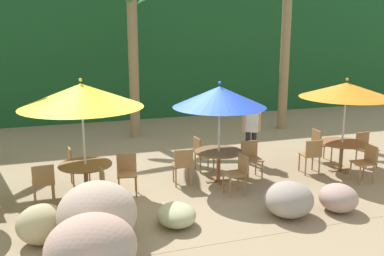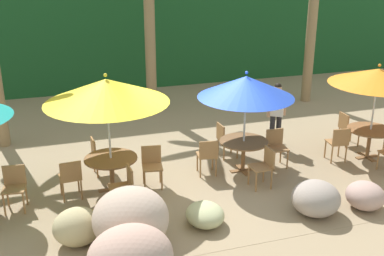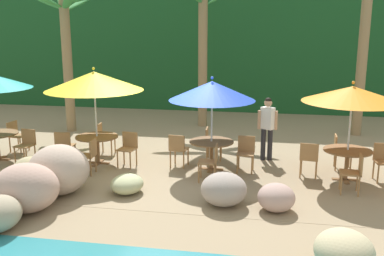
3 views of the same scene
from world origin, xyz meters
name	(u,v)px [view 3 (image 3 of 3)]	position (x,y,z in m)	size (l,w,h in m)	color
ground_plane	(164,169)	(0.00, 0.00, 0.00)	(120.00, 120.00, 0.00)	#937F60
terrace_deck	(164,169)	(0.00, 0.00, 0.00)	(18.00, 5.20, 0.01)	#937F60
foliage_backdrop	(212,38)	(0.00, 9.00, 3.00)	(28.00, 2.40, 6.00)	#194C23
rock_seawall	(43,183)	(-1.91, -2.52, 0.41)	(16.82, 3.53, 1.07)	tan
chair_teal_seaward	(26,143)	(-3.71, -0.03, 0.51)	(0.47, 0.48, 0.87)	#9E7042
chair_teal_inland	(16,134)	(-4.54, 0.84, 0.51)	(0.48, 0.47, 0.87)	#9E7042
umbrella_yellow	(94,81)	(-1.81, 0.15, 2.17)	(2.48, 2.48, 2.52)	silver
dining_table_yellow	(97,141)	(-1.81, 0.15, 0.61)	(1.10, 1.10, 0.74)	brown
chair_yellow_seaward	(128,146)	(-0.96, 0.12, 0.51)	(0.48, 0.48, 0.87)	#9E7042
chair_yellow_inland	(103,136)	(-1.96, 0.99, 0.51)	(0.46, 0.45, 0.87)	#9E7042
chair_yellow_left	(64,145)	(-2.65, -0.01, 0.51)	(0.45, 0.46, 0.87)	#9E7042
chair_yellow_right	(89,154)	(-1.68, -0.69, 0.51)	(0.45, 0.44, 0.87)	#9E7042
umbrella_blue	(212,91)	(1.18, 0.18, 2.00)	(2.11, 2.11, 2.35)	silver
dining_table_blue	(211,146)	(1.18, 0.18, 0.61)	(1.10, 1.10, 0.74)	brown
chair_blue_seaward	(246,151)	(2.04, 0.24, 0.51)	(0.44, 0.44, 0.87)	#9E7042
chair_blue_inland	(211,141)	(1.06, 1.02, 0.51)	(0.45, 0.44, 0.87)	#9E7042
chair_blue_left	(178,148)	(0.33, 0.20, 0.51)	(0.47, 0.48, 0.87)	#9E7042
chair_blue_right	(211,160)	(1.30, -0.67, 0.51)	(0.44, 0.43, 0.87)	#9E7042
umbrella_orange	(352,94)	(4.39, -0.05, 2.04)	(2.24, 2.24, 2.34)	silver
dining_table_orange	(347,155)	(4.39, -0.05, 0.61)	(1.10, 1.10, 0.74)	brown
chair_orange_seaward	(384,159)	(5.23, 0.10, 0.51)	(0.45, 0.46, 0.87)	#9E7042
chair_orange_inland	(340,149)	(4.34, 0.80, 0.51)	(0.45, 0.44, 0.87)	#9E7042
chair_orange_left	(309,157)	(3.54, -0.04, 0.51)	(0.47, 0.48, 0.87)	#9E7042
chair_orange_right	(355,171)	(4.42, -0.91, 0.51)	(0.46, 0.45, 0.87)	#9E7042
palm_tree_nearest	(66,30)	(-4.10, 3.54, 3.37)	(3.77, 3.54, 4.80)	olive
palm_tree_second	(203,24)	(0.21, 5.08, 3.58)	(3.64, 3.28, 5.21)	olive
waiter_in_white	(267,124)	(2.53, 1.24, 0.99)	(0.52, 0.35, 1.70)	#232328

